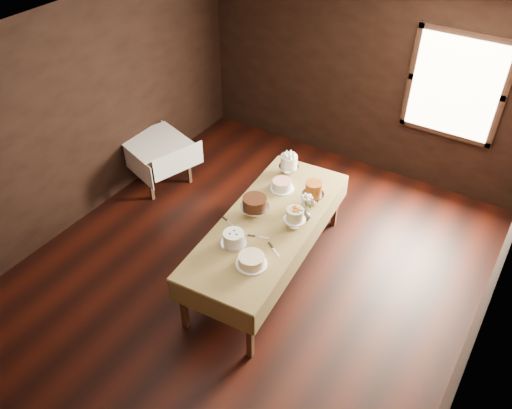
% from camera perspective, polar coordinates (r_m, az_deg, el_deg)
% --- Properties ---
extents(floor, '(5.00, 6.00, 0.01)m').
position_cam_1_polar(floor, '(6.33, -0.98, -7.68)').
color(floor, black).
rests_on(floor, ground).
extents(ceiling, '(5.00, 6.00, 0.01)m').
position_cam_1_polar(ceiling, '(4.72, -1.36, 16.47)').
color(ceiling, beige).
rests_on(ceiling, wall_back).
extents(wall_back, '(5.00, 0.02, 2.80)m').
position_cam_1_polar(wall_back, '(7.74, 11.56, 13.64)').
color(wall_back, black).
rests_on(wall_back, ground).
extents(wall_left, '(0.02, 6.00, 2.80)m').
position_cam_1_polar(wall_left, '(6.91, -18.94, 9.06)').
color(wall_left, black).
rests_on(wall_left, ground).
extents(wall_right, '(0.02, 6.00, 2.80)m').
position_cam_1_polar(wall_right, '(4.82, 24.67, -7.11)').
color(wall_right, black).
rests_on(wall_right, ground).
extents(window, '(1.10, 0.05, 1.30)m').
position_cam_1_polar(window, '(7.30, 21.11, 11.96)').
color(window, '#FFEABF').
rests_on(window, wall_back).
extents(display_table, '(1.19, 2.60, 0.78)m').
position_cam_1_polar(display_table, '(5.89, 1.35, -2.27)').
color(display_table, '#3F2315').
rests_on(display_table, ground).
extents(side_table, '(1.03, 1.03, 0.69)m').
position_cam_1_polar(side_table, '(7.59, -10.99, 6.37)').
color(side_table, '#3F2315').
rests_on(side_table, ground).
extents(cake_meringue, '(0.29, 0.29, 0.27)m').
position_cam_1_polar(cake_meringue, '(6.54, 3.63, 4.35)').
color(cake_meringue, silver).
rests_on(cake_meringue, display_table).
extents(cake_lattice, '(0.30, 0.30, 0.11)m').
position_cam_1_polar(cake_lattice, '(6.30, 2.89, 2.13)').
color(cake_lattice, white).
rests_on(cake_lattice, display_table).
extents(cake_caramel, '(0.26, 0.26, 0.30)m').
position_cam_1_polar(cake_caramel, '(6.07, 6.31, 1.17)').
color(cake_caramel, silver).
rests_on(cake_caramel, display_table).
extents(cake_chocolate, '(0.35, 0.35, 0.24)m').
position_cam_1_polar(cake_chocolate, '(5.88, -0.15, -0.21)').
color(cake_chocolate, silver).
rests_on(cake_chocolate, display_table).
extents(cake_flowers, '(0.27, 0.27, 0.26)m').
position_cam_1_polar(cake_flowers, '(5.72, 4.28, -1.59)').
color(cake_flowers, white).
rests_on(cake_flowers, display_table).
extents(cake_swirl, '(0.29, 0.29, 0.15)m').
position_cam_1_polar(cake_swirl, '(5.53, -2.47, -3.76)').
color(cake_swirl, silver).
rests_on(cake_swirl, display_table).
extents(cake_cream, '(0.33, 0.33, 0.12)m').
position_cam_1_polar(cake_cream, '(5.31, -0.51, -6.18)').
color(cake_cream, white).
rests_on(cake_cream, display_table).
extents(cake_server_a, '(0.23, 0.11, 0.01)m').
position_cam_1_polar(cake_server_a, '(5.64, 0.69, -3.63)').
color(cake_server_a, silver).
rests_on(cake_server_a, display_table).
extents(cake_server_b, '(0.22, 0.14, 0.01)m').
position_cam_1_polar(cake_server_b, '(5.48, 2.21, -5.26)').
color(cake_server_b, silver).
rests_on(cake_server_b, display_table).
extents(cake_server_d, '(0.21, 0.15, 0.01)m').
position_cam_1_polar(cake_server_d, '(5.95, 4.74, -1.09)').
color(cake_server_d, silver).
rests_on(cake_server_d, display_table).
extents(cake_server_e, '(0.24, 0.10, 0.01)m').
position_cam_1_polar(cake_server_e, '(5.81, -2.78, -2.16)').
color(cake_server_e, silver).
rests_on(cake_server_e, display_table).
extents(flower_vase, '(0.14, 0.14, 0.13)m').
position_cam_1_polar(flower_vase, '(5.86, 5.45, -1.14)').
color(flower_vase, '#2D2823').
rests_on(flower_vase, display_table).
extents(flower_bouquet, '(0.14, 0.14, 0.20)m').
position_cam_1_polar(flower_bouquet, '(5.74, 5.56, 0.29)').
color(flower_bouquet, white).
rests_on(flower_bouquet, flower_vase).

